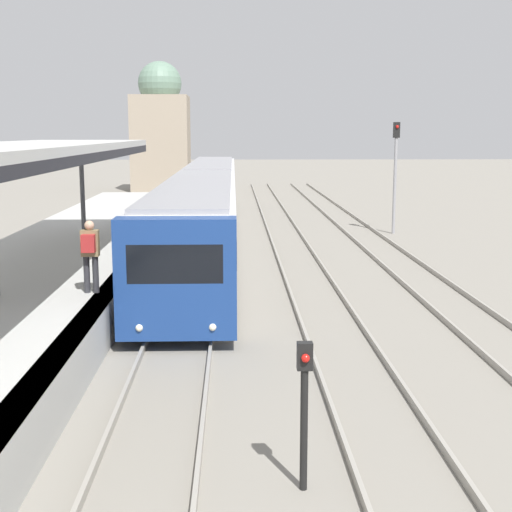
# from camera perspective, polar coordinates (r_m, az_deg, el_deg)

# --- Properties ---
(person_on_platform) EXTENTS (0.40, 0.40, 1.66)m
(person_on_platform) POSITION_cam_1_polar(r_m,az_deg,el_deg) (16.57, -13.14, 0.44)
(person_on_platform) COLOR #2D2D33
(person_on_platform) RESTS_ON station_platform
(train_near) EXTENTS (2.59, 35.01, 2.98)m
(train_near) POSITION_cam_1_polar(r_m,az_deg,el_deg) (32.25, -4.01, 4.56)
(train_near) COLOR navy
(train_near) RESTS_ON ground_plane
(signal_post_near) EXTENTS (0.20, 0.21, 2.00)m
(signal_post_near) POSITION_cam_1_polar(r_m,az_deg,el_deg) (9.35, 3.89, -11.44)
(signal_post_near) COLOR black
(signal_post_near) RESTS_ON ground_plane
(signal_mast_far) EXTENTS (0.28, 0.29, 5.08)m
(signal_mast_far) POSITION_cam_1_polar(r_m,az_deg,el_deg) (33.36, 11.09, 7.22)
(signal_mast_far) COLOR gray
(signal_mast_far) RESTS_ON ground_plane
(distant_domed_building) EXTENTS (4.45, 4.45, 10.13)m
(distant_domed_building) POSITION_cam_1_polar(r_m,az_deg,el_deg) (57.90, -7.62, 9.89)
(distant_domed_building) COLOR gray
(distant_domed_building) RESTS_ON ground_plane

